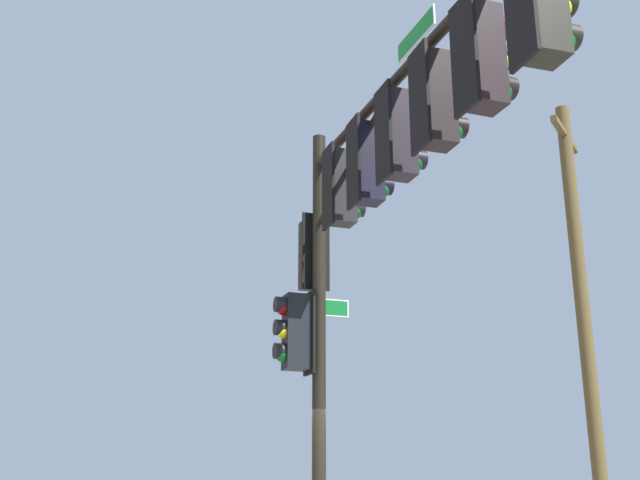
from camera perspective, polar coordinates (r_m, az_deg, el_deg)
The scene contains 2 objects.
signal_pole_assembly at distance 9.66m, azimuth 4.08°, elevation 3.21°, with size 6.86×1.15×6.75m.
utility_pole at distance 14.93m, azimuth 19.20°, elevation -5.12°, with size 1.18×1.51×8.67m.
Camera 1 is at (10.22, -4.18, 1.65)m, focal length 42.47 mm.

